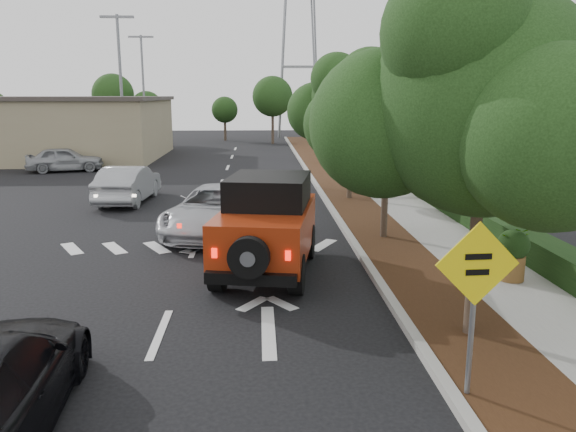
{
  "coord_description": "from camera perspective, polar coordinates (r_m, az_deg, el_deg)",
  "views": [
    {
      "loc": [
        1.85,
        -9.75,
        4.32
      ],
      "look_at": [
        2.53,
        3.0,
        1.54
      ],
      "focal_mm": 35.0,
      "sensor_mm": 36.0,
      "label": 1
    }
  ],
  "objects": [
    {
      "name": "ground",
      "position": [
        10.82,
        -12.88,
        -11.57
      ],
      "size": [
        120.0,
        120.0,
        0.0
      ],
      "primitive_type": "plane",
      "color": "black",
      "rests_on": "ground"
    },
    {
      "name": "curb",
      "position": [
        22.33,
        4.09,
        1.28
      ],
      "size": [
        0.2,
        70.0,
        0.15
      ],
      "primitive_type": "cube",
      "color": "#9E9B93",
      "rests_on": "ground"
    },
    {
      "name": "planting_strip",
      "position": [
        22.48,
        6.62,
        1.26
      ],
      "size": [
        1.8,
        70.0,
        0.12
      ],
      "primitive_type": "cube",
      "color": "black",
      "rests_on": "ground"
    },
    {
      "name": "sidewalk",
      "position": [
        22.87,
        11.32,
        1.29
      ],
      "size": [
        2.0,
        70.0,
        0.12
      ],
      "primitive_type": "cube",
      "color": "gray",
      "rests_on": "ground"
    },
    {
      "name": "hedge",
      "position": [
        23.2,
        14.71,
        2.13
      ],
      "size": [
        0.8,
        70.0,
        0.8
      ],
      "primitive_type": "cube",
      "color": "black",
      "rests_on": "ground"
    },
    {
      "name": "transmission_tower",
      "position": [
        58.06,
        1.07,
        7.99
      ],
      "size": [
        7.0,
        4.0,
        28.0
      ],
      "primitive_type": null,
      "color": "slate",
      "rests_on": "ground"
    },
    {
      "name": "street_tree_near",
      "position": [
        10.88,
        17.8,
        -11.74
      ],
      "size": [
        3.8,
        3.8,
        5.92
      ],
      "primitive_type": null,
      "color": "black",
      "rests_on": "ground"
    },
    {
      "name": "street_tree_mid",
      "position": [
        17.23,
        9.64,
        -2.43
      ],
      "size": [
        3.2,
        3.2,
        5.32
      ],
      "primitive_type": null,
      "color": "black",
      "rests_on": "ground"
    },
    {
      "name": "street_tree_far",
      "position": [
        23.46,
        6.21,
        1.58
      ],
      "size": [
        3.4,
        3.4,
        5.62
      ],
      "primitive_type": null,
      "color": "black",
      "rests_on": "ground"
    },
    {
      "name": "light_pole_a",
      "position": [
        36.97,
        -16.14,
        5.07
      ],
      "size": [
        2.0,
        0.22,
        9.0
      ],
      "primitive_type": null,
      "color": "slate",
      "rests_on": "ground"
    },
    {
      "name": "light_pole_b",
      "position": [
        48.85,
        -14.17,
        6.82
      ],
      "size": [
        2.0,
        0.22,
        9.0
      ],
      "primitive_type": null,
      "color": "slate",
      "rests_on": "ground"
    },
    {
      "name": "red_jeep",
      "position": [
        13.85,
        -2.02,
        -0.74
      ],
      "size": [
        2.74,
        4.81,
        2.37
      ],
      "rotation": [
        0.0,
        0.0,
        -0.17
      ],
      "color": "black",
      "rests_on": "ground"
    },
    {
      "name": "silver_suv_ahead",
      "position": [
        17.86,
        -7.31,
        0.61
      ],
      "size": [
        3.52,
        5.74,
        1.48
      ],
      "primitive_type": "imported",
      "rotation": [
        0.0,
        0.0,
        -0.21
      ],
      "color": "#B4B7BD",
      "rests_on": "ground"
    },
    {
      "name": "silver_sedan_oncoming",
      "position": [
        23.78,
        -15.91,
        3.16
      ],
      "size": [
        1.9,
        4.64,
        1.5
      ],
      "primitive_type": "imported",
      "rotation": [
        0.0,
        0.0,
        3.07
      ],
      "color": "#9C9EA3",
      "rests_on": "ground"
    },
    {
      "name": "parked_suv",
      "position": [
        34.49,
        -21.71,
        5.39
      ],
      "size": [
        4.43,
        2.58,
        1.42
      ],
      "primitive_type": "imported",
      "rotation": [
        0.0,
        0.0,
        1.8
      ],
      "color": "#96999D",
      "rests_on": "ground"
    },
    {
      "name": "speed_hump_sign",
      "position": [
        8.16,
        18.5,
        -6.75
      ],
      "size": [
        1.19,
        0.12,
        2.52
      ],
      "rotation": [
        0.0,
        0.0,
        0.05
      ],
      "color": "slate",
      "rests_on": "ground"
    },
    {
      "name": "terracotta_planter",
      "position": [
        13.83,
        21.9,
        -3.16
      ],
      "size": [
        0.72,
        0.72,
        1.26
      ],
      "rotation": [
        0.0,
        0.0,
        -0.13
      ],
      "color": "brown",
      "rests_on": "ground"
    }
  ]
}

